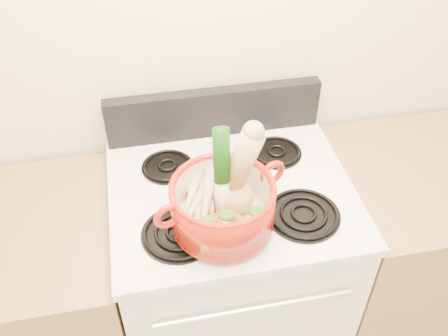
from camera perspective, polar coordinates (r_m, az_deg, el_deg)
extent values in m
cube|color=white|center=(1.68, -1.58, 14.60)|extent=(3.50, 0.02, 2.60)
cube|color=white|center=(1.98, 0.70, -12.60)|extent=(0.76, 0.65, 0.92)
cube|color=white|center=(1.62, 0.84, -2.74)|extent=(0.78, 0.67, 0.03)
cube|color=black|center=(1.77, -1.14, 6.38)|extent=(0.76, 0.05, 0.18)
cylinder|color=silver|center=(1.53, 3.52, -15.75)|extent=(0.60, 0.02, 0.02)
cylinder|color=black|center=(1.47, -5.16, -7.37)|extent=(0.22, 0.22, 0.02)
cylinder|color=black|center=(1.53, 9.09, -5.20)|extent=(0.22, 0.22, 0.02)
cylinder|color=black|center=(1.68, -6.48, 0.25)|extent=(0.17, 0.17, 0.02)
cylinder|color=black|center=(1.74, 6.03, 1.88)|extent=(0.17, 0.17, 0.02)
cylinder|color=#A21B0A|center=(1.42, -0.16, -4.34)|extent=(0.38, 0.38, 0.15)
torus|color=#A21B0A|center=(1.34, -6.42, -5.46)|extent=(0.08, 0.05, 0.08)
torus|color=#A21B0A|center=(1.46, 5.55, -0.52)|extent=(0.08, 0.05, 0.08)
cylinder|color=white|center=(1.36, -0.18, -0.76)|extent=(0.05, 0.09, 0.31)
ellipsoid|color=tan|center=(1.51, 0.38, -2.16)|extent=(0.09, 0.07, 0.04)
cone|color=beige|center=(1.44, -3.09, -4.84)|extent=(0.05, 0.20, 0.05)
cone|color=beige|center=(1.45, -2.67, -3.97)|extent=(0.12, 0.22, 0.06)
cone|color=beige|center=(1.46, -1.53, -3.38)|extent=(0.08, 0.22, 0.07)
cone|color=beige|center=(1.44, -3.42, -4.38)|extent=(0.12, 0.15, 0.05)
cone|color=beige|center=(1.47, -3.58, -2.48)|extent=(0.12, 0.20, 0.06)
cone|color=beige|center=(1.43, -1.91, -3.14)|extent=(0.12, 0.25, 0.07)
cone|color=#C25109|center=(1.42, -1.33, -5.63)|extent=(0.08, 0.18, 0.05)
cone|color=#DA590A|center=(1.38, -2.31, -7.16)|extent=(0.04, 0.14, 0.04)
cone|color=#C76109|center=(1.41, 0.95, -5.37)|extent=(0.13, 0.17, 0.05)
cone|color=#D1610A|center=(1.38, -1.24, -6.80)|extent=(0.08, 0.13, 0.04)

